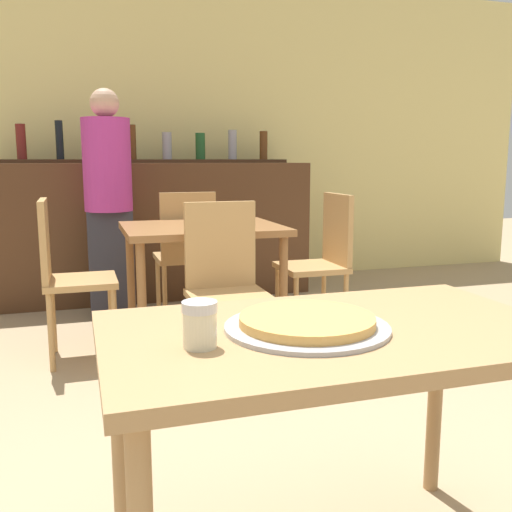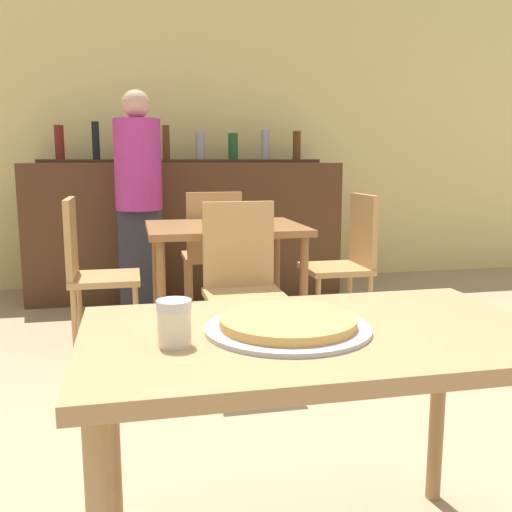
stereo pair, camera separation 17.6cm
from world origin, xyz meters
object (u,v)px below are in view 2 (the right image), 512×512
chair_far_side_left (90,266)px  person_standing (139,196)px  chair_far_side_back (213,247)px  pizza_tray (288,325)px  chair_far_side_right (348,256)px  chair_far_side_front (242,279)px  cheese_shaker (174,322)px

chair_far_side_left → person_standing: 1.00m
chair_far_side_back → person_standing: (-0.50, 0.34, 0.35)m
chair_far_side_left → pizza_tray: chair_far_side_left is taller
chair_far_side_right → pizza_tray: bearing=-25.2°
chair_far_side_back → chair_far_side_left: same height
chair_far_side_front → chair_far_side_back: bearing=90.0°
chair_far_side_front → chair_far_side_right: (0.80, 0.55, 0.00)m
chair_far_side_left → chair_far_side_back: bearing=-55.4°
chair_far_side_left → person_standing: (0.30, 0.89, 0.35)m
pizza_tray → cheese_shaker: size_ratio=3.89×
chair_far_side_right → person_standing: (-1.29, 0.89, 0.35)m
chair_far_side_back → chair_far_side_front: bearing=90.0°
chair_far_side_left → cheese_shaker: (0.34, -2.12, 0.24)m
chair_far_side_right → person_standing: person_standing is taller
chair_far_side_left → chair_far_side_right: same height
chair_far_side_back → person_standing: bearing=-34.2°
person_standing → chair_far_side_right: bearing=-34.4°
pizza_tray → person_standing: (-0.32, 2.96, 0.15)m
chair_far_side_right → person_standing: bearing=-124.4°
cheese_shaker → chair_far_side_right: bearing=59.3°
person_standing → chair_far_side_back: bearing=-34.2°
cheese_shaker → person_standing: 3.01m
chair_far_side_back → person_standing: person_standing is taller
chair_far_side_front → cheese_shaker: 1.65m
chair_far_side_right → person_standing: size_ratio=0.57×
chair_far_side_left → person_standing: size_ratio=0.57×
person_standing → pizza_tray: bearing=-83.8°
chair_far_side_back → person_standing: 0.69m
chair_far_side_front → person_standing: bearing=109.0°
chair_far_side_left → chair_far_side_right: size_ratio=1.00×
cheese_shaker → person_standing: (-0.03, 3.01, 0.11)m
chair_far_side_left → pizza_tray: size_ratio=2.21×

